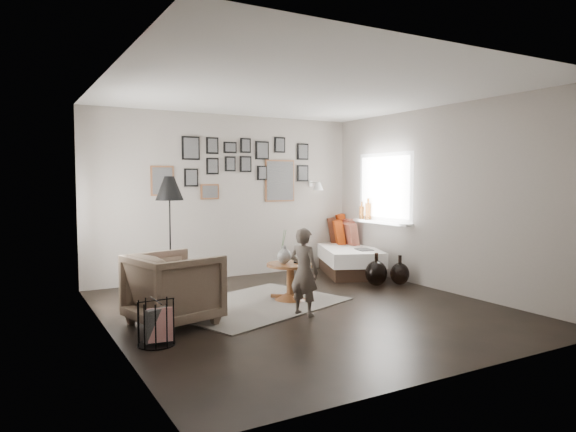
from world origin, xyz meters
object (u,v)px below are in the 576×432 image
demijohn_large (376,273)px  magazine_basket (156,323)px  floor_lamp (169,193)px  child (304,272)px  daybed (343,253)px  demijohn_small (400,274)px  pedestal_table (290,283)px  armchair (174,289)px  vase (284,253)px

demijohn_large → magazine_basket: bearing=-162.3°
floor_lamp → child: size_ratio=1.59×
daybed → demijohn_large: daybed is taller
demijohn_small → pedestal_table: bearing=-177.9°
magazine_basket → pedestal_table: bearing=25.4°
armchair → pedestal_table: bearing=-91.6°
pedestal_table → floor_lamp: floor_lamp is taller
pedestal_table → armchair: 1.69m
daybed → floor_lamp: size_ratio=1.31×
demijohn_small → vase: bearing=-178.6°
floor_lamp → demijohn_small: bearing=-17.6°
demijohn_small → floor_lamp: bearing=162.4°
floor_lamp → demijohn_large: 3.20m
pedestal_table → floor_lamp: bearing=139.4°
armchair → floor_lamp: bearing=-28.7°
magazine_basket → child: bearing=7.4°
daybed → child: bearing=-111.8°
armchair → child: bearing=-118.1°
pedestal_table → vase: vase is taller
daybed → demijohn_small: daybed is taller
pedestal_table → demijohn_small: (1.92, 0.07, -0.06)m
vase → demijohn_large: 1.72m
daybed → child: 3.01m
child → armchair: bearing=50.7°
daybed → demijohn_small: size_ratio=4.75×
demijohn_large → demijohn_small: 0.37m
armchair → demijohn_large: bearing=-94.0°
daybed → magazine_basket: daybed is taller
pedestal_table → demijohn_small: size_ratio=1.39×
magazine_basket → demijohn_small: demijohn_small is taller
pedestal_table → armchair: size_ratio=0.72×
vase → child: (-0.15, -0.74, -0.11)m
daybed → child: (-2.10, -2.16, 0.21)m
pedestal_table → child: bearing=-107.6°
vase → armchair: vase is taller
vase → demijohn_large: (1.65, 0.17, -0.43)m
daybed → floor_lamp: 3.33m
pedestal_table → demijohn_large: (1.57, 0.19, -0.04)m
pedestal_table → child: (-0.23, -0.72, 0.28)m
demijohn_small → child: bearing=-159.9°
demijohn_large → armchair: bearing=-170.5°
armchair → floor_lamp: (0.39, 1.43, 1.00)m
armchair → floor_lamp: floor_lamp is taller
floor_lamp → child: (1.03, -1.80, -0.88)m
floor_lamp → magazine_basket: (-0.74, -2.03, -1.18)m
floor_lamp → demijohn_large: (2.83, -0.89, -1.20)m
floor_lamp → demijohn_small: floor_lamp is taller
magazine_basket → floor_lamp: bearing=70.0°
floor_lamp → vase: bearing=-41.9°
vase → daybed: size_ratio=0.21×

